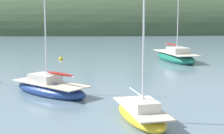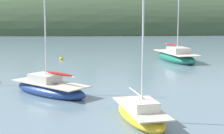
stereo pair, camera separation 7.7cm
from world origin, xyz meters
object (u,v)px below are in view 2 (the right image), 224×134
at_px(sailboat_white_near, 49,88).
at_px(mooring_buoy_outer, 61,59).
at_px(sailboat_yellow_far, 141,113).
at_px(sailboat_red_portside, 176,57).

distance_m(sailboat_white_near, mooring_buoy_outer, 17.09).
xyz_separation_m(sailboat_white_near, mooring_buoy_outer, (-0.94, 17.07, -0.26)).
distance_m(sailboat_yellow_far, sailboat_white_near, 7.86).
height_order(sailboat_red_portside, sailboat_white_near, sailboat_red_portside).
height_order(sailboat_white_near, mooring_buoy_outer, sailboat_white_near).
distance_m(sailboat_red_portside, mooring_buoy_outer, 12.70).
distance_m(sailboat_red_portside, sailboat_white_near, 19.49).
bearing_deg(mooring_buoy_outer, sailboat_white_near, -86.84).
bearing_deg(sailboat_white_near, sailboat_red_portside, 53.20).
distance_m(sailboat_yellow_far, mooring_buoy_outer, 23.78).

